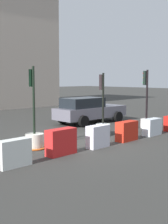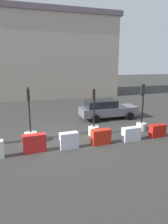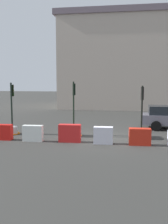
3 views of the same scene
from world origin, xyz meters
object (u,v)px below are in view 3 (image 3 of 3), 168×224
Objects in this scene: traffic_light_1 at (74,129)px; construction_barrier_2 at (70,133)px; construction_barrier_0 at (1,132)px; construction_barrier_1 at (33,133)px; construction_barrier_4 at (140,137)px; construction_barrier_3 at (103,135)px; traffic_light_0 at (12,126)px; traffic_light_2 at (141,129)px.

traffic_light_1 is 1.48m from construction_barrier_2.
construction_barrier_0 is 1.10× the size of construction_barrier_1.
construction_barrier_1 is 0.99× the size of construction_barrier_4.
traffic_light_1 reaches higher than construction_barrier_0.
construction_barrier_3 is at bearing -179.38° from construction_barrier_4.
traffic_light_0 is 2.46m from construction_barrier_1.
traffic_light_1 is at bearing 93.53° from construction_barrier_2.
traffic_light_1 is 2.43m from construction_barrier_3.
construction_barrier_4 is (1.81, 0.02, -0.01)m from construction_barrier_3.
traffic_light_2 is 2.49m from construction_barrier_3.
traffic_light_0 is 2.65× the size of construction_barrier_2.
traffic_light_0 reaches higher than construction_barrier_1.
construction_barrier_2 is (3.82, -1.46, -0.04)m from traffic_light_0.
construction_barrier_4 is at bearing -23.24° from traffic_light_1.
construction_barrier_2 reaches higher than construction_barrier_0.
construction_barrier_0 is at bearing -156.95° from traffic_light_1.
construction_barrier_3 is at bearing -141.88° from traffic_light_2.
construction_barrier_2 is at bearing 176.45° from construction_barrier_3.
traffic_light_1 is at bearing 0.30° from traffic_light_0.
construction_barrier_3 is at bearing -0.33° from construction_barrier_0.
construction_barrier_4 is at bearing 0.54° from construction_barrier_1.
construction_barrier_0 is 1.02× the size of construction_barrier_2.
construction_barrier_2 is at bearing 1.17° from construction_barrier_0.
traffic_light_1 is at bearing 179.23° from traffic_light_2.
traffic_light_2 is at bearing -0.77° from traffic_light_1.
traffic_light_1 is 3.97m from construction_barrier_4.
construction_barrier_2 is 3.56m from construction_barrier_4.
construction_barrier_0 is 1.09× the size of construction_barrier_4.
construction_barrier_3 is (1.84, -1.59, -0.00)m from traffic_light_1.
traffic_light_1 is at bearing 156.76° from construction_barrier_4.
construction_barrier_3 is at bearing -3.55° from construction_barrier_2.
traffic_light_2 is 2.95× the size of construction_barrier_3.
construction_barrier_4 is (3.55, -0.09, -0.04)m from construction_barrier_2.
construction_barrier_1 is at bearing -40.59° from traffic_light_0.
construction_barrier_4 is at bearing -95.54° from traffic_light_2.
traffic_light_2 is at bearing 15.49° from construction_barrier_1.
traffic_light_1 is 2.71× the size of construction_barrier_2.
construction_barrier_0 is 1.20× the size of construction_barrier_3.
construction_barrier_3 is (5.49, -0.03, 0.02)m from construction_barrier_0.
traffic_light_2 is 2.72× the size of construction_barrier_1.
construction_barrier_1 is at bearing -2.04° from construction_barrier_0.
traffic_light_2 is 1.53m from construction_barrier_4.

